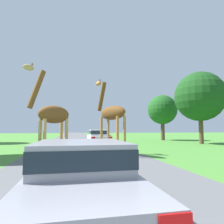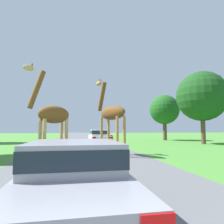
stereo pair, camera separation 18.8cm
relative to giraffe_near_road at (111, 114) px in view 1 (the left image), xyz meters
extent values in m
cube|color=#5B5B5E|center=(-1.52, 17.74, -2.39)|extent=(6.82, 120.00, 0.00)
cylinder|color=#B77F3D|center=(-0.51, 0.45, -1.27)|extent=(0.15, 0.15, 2.24)
cylinder|color=#2D2319|center=(-0.51, 0.45, -2.35)|extent=(0.20, 0.20, 0.09)
cylinder|color=#B77F3D|center=(-0.05, 0.68, -1.27)|extent=(0.15, 0.15, 2.24)
cylinder|color=#2D2319|center=(-0.05, 0.68, -2.35)|extent=(0.20, 0.20, 0.09)
cylinder|color=#B77F3D|center=(0.17, -0.91, -1.27)|extent=(0.15, 0.15, 2.24)
cylinder|color=#2D2319|center=(0.17, -0.91, -2.35)|extent=(0.20, 0.20, 0.09)
cylinder|color=#B77F3D|center=(0.63, -0.68, -1.27)|extent=(0.15, 0.15, 2.24)
cylinder|color=#2D2319|center=(0.63, -0.68, -2.35)|extent=(0.20, 0.20, 0.09)
ellipsoid|color=brown|center=(0.06, -0.12, 0.07)|extent=(1.51, 2.22, 0.82)
cylinder|color=brown|center=(-0.43, 0.87, 1.18)|extent=(0.59, 0.84, 1.83)
ellipsoid|color=#B77F3D|center=(-0.61, 1.23, 2.10)|extent=(0.46, 0.61, 0.30)
cylinder|color=#B77F3D|center=(0.52, -1.04, -0.54)|extent=(0.05, 0.05, 1.23)
cone|color=brown|center=(-0.59, 1.05, 2.33)|extent=(0.07, 0.07, 0.16)
cone|color=brown|center=(-0.48, 1.11, 2.33)|extent=(0.07, 0.07, 0.16)
cylinder|color=tan|center=(-3.62, -0.85, -1.37)|extent=(0.18, 0.18, 2.05)
cylinder|color=#2D2319|center=(-3.62, -0.85, -2.34)|extent=(0.23, 0.23, 0.11)
cylinder|color=tan|center=(-3.93, -0.31, -1.37)|extent=(0.18, 0.18, 2.05)
cylinder|color=#2D2319|center=(-3.93, -0.31, -2.34)|extent=(0.23, 0.23, 0.11)
cylinder|color=tan|center=(-2.55, -0.26, -1.37)|extent=(0.18, 0.18, 2.05)
cylinder|color=#2D2319|center=(-2.55, -0.26, -2.34)|extent=(0.23, 0.23, 0.11)
cylinder|color=tan|center=(-2.85, 0.29, -1.37)|extent=(0.18, 0.18, 2.05)
cylinder|color=#2D2319|center=(-2.85, 0.29, -2.34)|extent=(0.23, 0.23, 0.11)
ellipsoid|color=brown|center=(-3.24, -0.28, -0.08)|extent=(1.89, 1.49, 0.97)
cylinder|color=brown|center=(-4.10, -0.76, 1.19)|extent=(0.94, 0.69, 2.10)
ellipsoid|color=tan|center=(-4.48, -0.97, 2.25)|extent=(0.61, 0.48, 0.30)
cylinder|color=tan|center=(-2.51, 0.12, -0.64)|extent=(0.06, 0.06, 1.13)
cone|color=brown|center=(-4.30, -0.95, 2.48)|extent=(0.07, 0.07, 0.16)
cone|color=brown|center=(-4.37, -0.83, 2.48)|extent=(0.07, 0.07, 0.16)
cube|color=gray|center=(-2.11, -7.60, -1.89)|extent=(1.80, 4.41, 0.54)
cube|color=gray|center=(-2.11, -7.60, -1.36)|extent=(1.62, 1.99, 0.50)
cube|color=#19232D|center=(-2.11, -7.60, -1.34)|extent=(1.64, 2.01, 0.30)
cube|color=red|center=(-1.37, -9.81, -1.69)|extent=(0.32, 0.03, 0.13)
cylinder|color=black|center=(-2.83, -6.27, -2.11)|extent=(0.36, 0.56, 0.56)
cylinder|color=black|center=(-1.38, -6.27, -2.11)|extent=(0.36, 0.56, 0.56)
cylinder|color=black|center=(-1.38, -8.92, -2.11)|extent=(0.36, 0.56, 0.56)
cube|color=silver|center=(0.11, 6.57, -1.78)|extent=(1.70, 4.40, 0.64)
cube|color=silver|center=(0.11, 6.57, -1.19)|extent=(1.53, 1.98, 0.54)
cube|color=#19232D|center=(0.11, 6.57, -1.16)|extent=(1.55, 2.00, 0.32)
cube|color=red|center=(-0.59, 4.36, -1.55)|extent=(0.31, 0.03, 0.15)
cube|color=red|center=(0.81, 4.36, -1.55)|extent=(0.31, 0.03, 0.15)
cylinder|color=black|center=(-0.57, 7.89, -2.04)|extent=(0.34, 0.70, 0.70)
cylinder|color=black|center=(0.79, 7.89, -2.04)|extent=(0.34, 0.70, 0.70)
cylinder|color=black|center=(-0.57, 5.25, -2.04)|extent=(0.34, 0.70, 0.70)
cylinder|color=black|center=(0.79, 5.25, -2.04)|extent=(0.34, 0.70, 0.70)
cube|color=#561914|center=(1.03, 12.40, -1.82)|extent=(1.92, 4.46, 0.57)
cube|color=#561914|center=(1.03, 12.40, -1.26)|extent=(1.73, 2.01, 0.55)
cube|color=#19232D|center=(1.03, 12.40, -1.24)|extent=(1.75, 2.03, 0.33)
cube|color=red|center=(0.25, 10.16, -1.62)|extent=(0.35, 0.03, 0.14)
cube|color=red|center=(1.82, 10.16, -1.62)|extent=(0.35, 0.03, 0.14)
cylinder|color=black|center=(0.27, 13.74, -2.05)|extent=(0.38, 0.68, 0.68)
cylinder|color=black|center=(1.80, 13.74, -2.05)|extent=(0.38, 0.68, 0.68)
cylinder|color=black|center=(0.27, 11.06, -2.05)|extent=(0.38, 0.68, 0.68)
cylinder|color=black|center=(1.80, 11.06, -2.05)|extent=(0.38, 0.68, 0.68)
cylinder|color=brown|center=(10.13, 14.26, -0.58)|extent=(0.52, 0.52, 3.62)
sphere|color=#1E561E|center=(10.13, 14.26, 1.84)|extent=(4.09, 4.09, 4.09)
cylinder|color=brown|center=(10.92, 7.01, -0.31)|extent=(0.45, 0.45, 4.17)
sphere|color=#194719|center=(10.92, 7.01, 2.55)|extent=(5.20, 5.20, 5.20)
camera|label=1|loc=(-2.29, -11.52, -0.88)|focal=32.00mm
camera|label=2|loc=(-2.11, -11.55, -0.88)|focal=32.00mm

